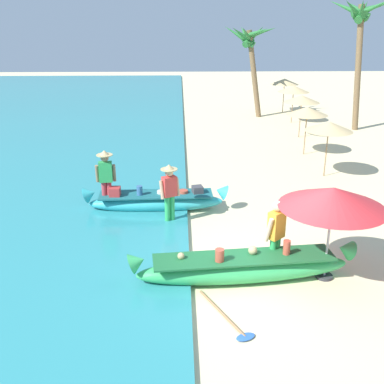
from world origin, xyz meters
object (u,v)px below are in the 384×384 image
Objects in this scene: boat_green_foreground at (244,268)px; paddle at (229,321)px; patio_umbrella_large at (333,198)px; palm_tree_tall_inland at (360,23)px; person_vendor_hatted at (169,190)px; person_vendor_assistant at (106,177)px; person_tourist_customer at (276,233)px; boat_cyan_midground at (156,201)px; palm_tree_leaning_seaward at (250,42)px.

paddle is at bearing -107.02° from boat_green_foreground.
patio_umbrella_large is 0.36× the size of palm_tree_tall_inland.
palm_tree_tall_inland is at bearing 51.98° from person_vendor_hatted.
person_vendor_assistant is 1.12× the size of paddle.
paddle is (-1.14, -1.77, -0.89)m from person_tourist_customer.
boat_green_foreground reaches higher than paddle.
boat_green_foreground is 5.09m from person_vendor_assistant.
person_vendor_assistant is at bearing 119.41° from paddle.
patio_umbrella_large is at bearing 2.95° from boat_green_foreground.
paddle is at bearing -75.17° from person_vendor_hatted.
palm_tree_leaning_seaward is at bearing 71.58° from boat_cyan_midground.
boat_cyan_midground is at bearing 114.73° from person_vendor_hatted.
person_vendor_assistant is (-3.34, 3.77, 0.73)m from boat_green_foreground.
palm_tree_tall_inland is 3.75× the size of paddle.
palm_tree_leaning_seaward reaches higher than person_vendor_assistant.
person_tourist_customer is 15.41m from palm_tree_tall_inland.
boat_cyan_midground is at bearing 106.57° from paddle.
boat_green_foreground is 17.66m from palm_tree_leaning_seaward.
person_vendor_hatted is 3.44m from person_tourist_customer.
person_tourist_customer is at bearing 164.02° from patio_umbrella_large.
palm_tree_tall_inland is (6.27, 13.50, 4.00)m from person_tourist_customer.
paddle is at bearing -122.64° from person_tourist_customer.
person_tourist_customer is (2.29, -2.57, -0.03)m from person_vendor_hatted.
person_tourist_customer is 0.27× the size of palm_tree_tall_inland.
paddle is at bearing -98.83° from palm_tree_leaning_seaward.
boat_green_foreground is at bearing -98.15° from palm_tree_leaning_seaward.
person_vendor_hatted is at bearing 118.13° from boat_green_foreground.
person_vendor_assistant is 6.31m from patio_umbrella_large.
person_tourist_customer reaches higher than paddle.
person_vendor_hatted is at bearing -25.09° from person_vendor_assistant.
palm_tree_leaning_seaward reaches higher than boat_green_foreground.
patio_umbrella_large is 3.16m from paddle.
person_vendor_hatted reaches higher than person_tourist_customer.
person_tourist_customer is 1.38m from patio_umbrella_large.
palm_tree_tall_inland is 5.64m from palm_tree_leaning_seaward.
boat_green_foreground is at bearing -48.49° from person_vendor_assistant.
palm_tree_leaning_seaward is (5.79, 13.33, 2.89)m from person_vendor_assistant.
person_vendor_hatted reaches higher than paddle.
person_vendor_hatted is (-1.58, 2.95, 0.64)m from boat_green_foreground.
patio_umbrella_large is at bearing -40.83° from person_vendor_hatted.
boat_cyan_midground reaches higher than paddle.
patio_umbrella_large is at bearing -15.98° from person_tourist_customer.
palm_tree_leaning_seaward is (4.43, 13.29, 3.64)m from boat_cyan_midground.
person_vendor_hatted is 0.27× the size of palm_tree_tall_inland.
boat_cyan_midground is at bearing 117.37° from boat_green_foreground.
patio_umbrella_large is 15.08m from palm_tree_tall_inland.
palm_tree_tall_inland is at bearing 69.18° from patio_umbrella_large.
boat_green_foreground is 16.21m from palm_tree_tall_inland.
palm_tree_leaning_seaward is (4.02, 14.16, 2.99)m from person_vendor_hatted.
person_vendor_hatted is 1.95m from person_vendor_assistant.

